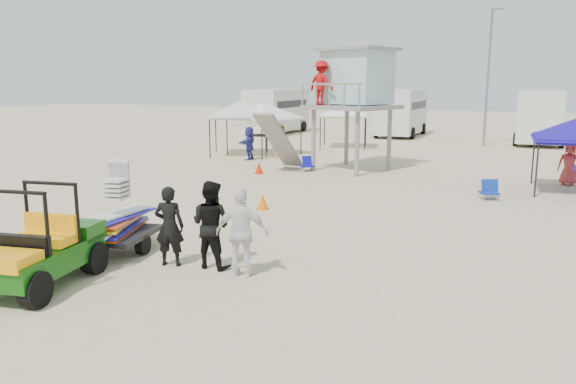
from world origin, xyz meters
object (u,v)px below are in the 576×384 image
at_px(man_left, 169,226).
at_px(surf_trailer, 121,220).
at_px(lifeguard_tower, 351,82).
at_px(utility_cart, 36,241).

bearing_deg(man_left, surf_trailer, -27.72).
distance_m(man_left, lifeguard_tower, 14.41).
distance_m(surf_trailer, man_left, 1.55).
relative_size(utility_cart, lifeguard_tower, 0.53).
bearing_deg(man_left, lifeguard_tower, -104.75).
bearing_deg(utility_cart, surf_trailer, 89.86).
distance_m(surf_trailer, lifeguard_tower, 14.17).
bearing_deg(surf_trailer, lifeguard_tower, 85.53).
relative_size(utility_cart, man_left, 1.58).
bearing_deg(lifeguard_tower, utility_cart, -93.84).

